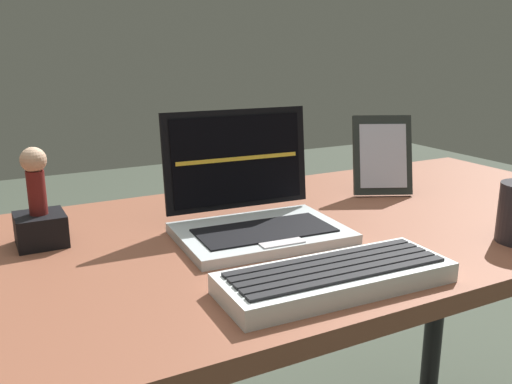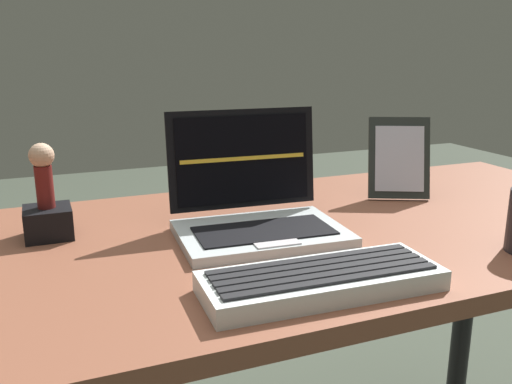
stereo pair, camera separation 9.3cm
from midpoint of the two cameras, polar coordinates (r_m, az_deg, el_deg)
The scene contains 6 objects.
desk at distance 1.00m, azimuth -4.25°, elevation -9.70°, with size 1.72×0.68×0.75m.
laptop_front at distance 0.97m, azimuth -2.99°, elevation -1.88°, with size 0.30×0.24×0.21m.
external_keyboard at distance 0.77m, azimuth 4.85°, elevation -8.86°, with size 0.34×0.13×0.03m.
photo_frame at distance 1.24m, azimuth 10.91°, elevation 3.69°, with size 0.14×0.11×0.17m.
figurine_stand at distance 1.00m, azimuth -23.98°, elevation -3.61°, with size 0.08×0.08×0.05m, color black.
figurine at distance 0.98m, azimuth -24.55°, elevation 1.57°, with size 0.04×0.04×0.11m.
Camera 1 is at (-0.40, -0.81, 1.07)m, focal length 38.50 mm.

